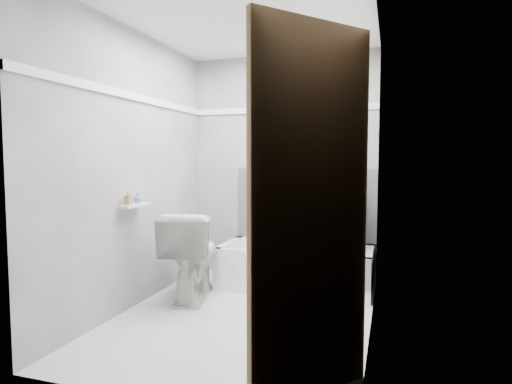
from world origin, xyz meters
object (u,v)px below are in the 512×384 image
at_px(office_chair, 327,221).
at_px(soap_bottle_b, 138,198).
at_px(toilet, 192,255).
at_px(bathtub, 295,267).
at_px(soap_bottle_a, 128,198).
at_px(door, 356,223).

height_order(office_chair, soap_bottle_b, office_chair).
height_order(toilet, soap_bottle_b, soap_bottle_b).
distance_m(bathtub, soap_bottle_a, 1.78).
bearing_deg(bathtub, soap_bottle_b, -140.26).
distance_m(door, soap_bottle_b, 2.28).
distance_m(office_chair, door, 2.30).
relative_size(soap_bottle_a, soap_bottle_b, 1.33).
bearing_deg(office_chair, door, -79.21).
height_order(soap_bottle_a, soap_bottle_b, soap_bottle_a).
height_order(bathtub, soap_bottle_b, soap_bottle_b).
distance_m(door, soap_bottle_a, 2.21).
xyz_separation_m(bathtub, door, (0.75, -2.21, 0.79)).
bearing_deg(toilet, soap_bottle_b, 37.42).
bearing_deg(office_chair, soap_bottle_a, -142.80).
relative_size(bathtub, office_chair, 1.33).
bearing_deg(door, soap_bottle_a, 150.25).
height_order(bathtub, door, door).
bearing_deg(toilet, office_chair, -163.93).
distance_m(bathtub, toilet, 1.06).
relative_size(office_chair, toilet, 1.38).
bearing_deg(office_chair, soap_bottle_b, -146.36).
relative_size(door, soap_bottle_a, 17.66).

